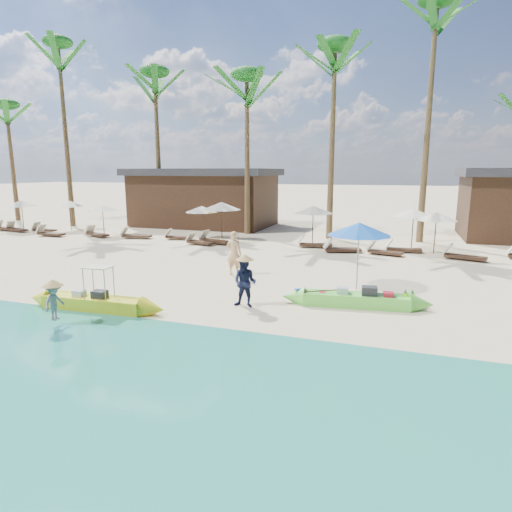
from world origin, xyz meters
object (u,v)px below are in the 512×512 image
(green_canoe, at_px, (355,299))
(yellow_canoe, at_px, (94,303))
(tourist, at_px, (234,253))
(blue_umbrella, at_px, (359,229))

(green_canoe, height_order, yellow_canoe, yellow_canoe)
(tourist, distance_m, blue_umbrella, 5.09)
(green_canoe, distance_m, tourist, 5.72)
(yellow_canoe, height_order, blue_umbrella, blue_umbrella)
(green_canoe, height_order, tourist, tourist)
(yellow_canoe, xyz_separation_m, blue_umbrella, (7.29, 4.88, 1.94))
(blue_umbrella, bearing_deg, tourist, 173.40)
(green_canoe, bearing_deg, blue_umbrella, 87.48)
(green_canoe, xyz_separation_m, blue_umbrella, (-0.17, 2.01, 1.94))
(yellow_canoe, bearing_deg, tourist, 63.01)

